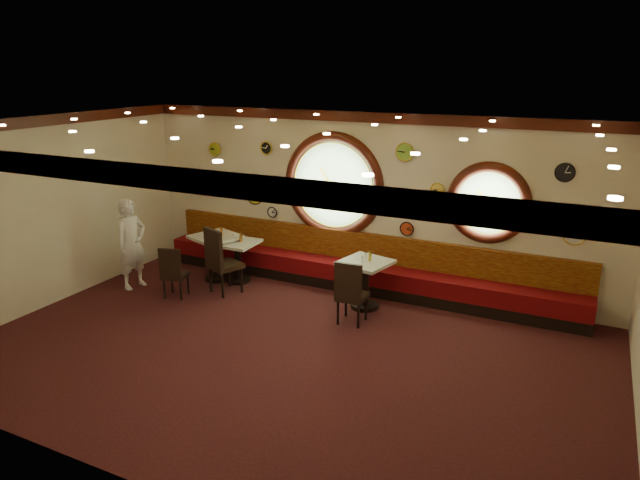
{
  "coord_description": "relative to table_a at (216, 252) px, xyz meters",
  "views": [
    {
      "loc": [
        3.68,
        -6.43,
        3.97
      ],
      "look_at": [
        0.18,
        0.8,
        1.5
      ],
      "focal_mm": 32.0,
      "sensor_mm": 36.0,
      "label": 1
    }
  ],
  "objects": [
    {
      "name": "wall_left",
      "position": [
        -1.9,
        -2.01,
        1.05
      ],
      "size": [
        0.02,
        6.0,
        3.2
      ],
      "primitive_type": "cube",
      "color": "beige",
      "rests_on": "floor"
    },
    {
      "name": "condiment_c_bottle",
      "position": [
        3.12,
        0.02,
        0.37
      ],
      "size": [
        0.05,
        0.05,
        0.17
      ],
      "primitive_type": "cylinder",
      "color": "gold",
      "rests_on": "table_c"
    },
    {
      "name": "table_b",
      "position": [
        0.42,
        0.09,
        -0.05
      ],
      "size": [
        0.74,
        0.74,
        0.79
      ],
      "color": "black",
      "rests_on": "floor"
    },
    {
      "name": "wall_clock_3",
      "position": [
        0.6,
        0.95,
        1.9
      ],
      "size": [
        0.24,
        0.03,
        0.24
      ],
      "primitive_type": "cylinder",
      "rotation": [
        1.57,
        0.0,
        0.0
      ],
      "color": "black",
      "rests_on": "wall_back"
    },
    {
      "name": "banquette_seat",
      "position": [
        2.6,
        0.71,
        -0.2
      ],
      "size": [
        8.0,
        0.55,
        0.3
      ],
      "primitive_type": "cube",
      "color": "#5A070D",
      "rests_on": "banquette_base"
    },
    {
      "name": "wall_clock_7",
      "position": [
        -1.0,
        0.95,
        1.0
      ],
      "size": [
        0.32,
        0.03,
        0.32
      ],
      "primitive_type": "cylinder",
      "rotation": [
        1.57,
        0.0,
        0.0
      ],
      "color": "red",
      "rests_on": "wall_back"
    },
    {
      "name": "porthole_left_glass",
      "position": [
        2.0,
        0.98,
        1.3
      ],
      "size": [
        1.66,
        0.02,
        1.66
      ],
      "primitive_type": "cylinder",
      "rotation": [
        1.57,
        0.0,
        0.0
      ],
      "color": "#82AE68",
      "rests_on": "wall_back"
    },
    {
      "name": "condiment_a_bottle",
      "position": [
        0.11,
        0.05,
        0.4
      ],
      "size": [
        0.05,
        0.05,
        0.15
      ],
      "primitive_type": "cylinder",
      "color": "orange",
      "rests_on": "table_a"
    },
    {
      "name": "porthole_right_ring",
      "position": [
        4.8,
        0.94,
        1.25
      ],
      "size": [
        1.09,
        0.03,
        1.09
      ],
      "primitive_type": "torus",
      "rotation": [
        1.57,
        0.0,
        0.0
      ],
      "color": "gold",
      "rests_on": "wall_back"
    },
    {
      "name": "condiment_b_salt",
      "position": [
        0.29,
        0.15,
        0.29
      ],
      "size": [
        0.04,
        0.04,
        0.1
      ],
      "primitive_type": "cylinder",
      "color": "silver",
      "rests_on": "table_b"
    },
    {
      "name": "banquette_base",
      "position": [
        2.6,
        0.71,
        -0.45
      ],
      "size": [
        8.0,
        0.55,
        0.2
      ],
      "primitive_type": "cube",
      "color": "black",
      "rests_on": "floor"
    },
    {
      "name": "porthole_left_frame",
      "position": [
        2.0,
        0.97,
        1.3
      ],
      "size": [
        1.98,
        0.18,
        1.98
      ],
      "primitive_type": "torus",
      "rotation": [
        1.57,
        0.0,
        0.0
      ],
      "color": "#3E130B",
      "rests_on": "wall_back"
    },
    {
      "name": "condiment_a_salt",
      "position": [
        -0.13,
        0.07,
        0.37
      ],
      "size": [
        0.03,
        0.03,
        0.1
      ],
      "primitive_type": "cylinder",
      "color": "silver",
      "rests_on": "table_a"
    },
    {
      "name": "floor",
      "position": [
        2.6,
        -2.01,
        -0.55
      ],
      "size": [
        9.0,
        6.0,
        0.0
      ],
      "primitive_type": "cube",
      "color": "black",
      "rests_on": "ground"
    },
    {
      "name": "porthole_right_frame",
      "position": [
        4.8,
        0.97,
        1.25
      ],
      "size": [
        1.38,
        0.18,
        1.38
      ],
      "primitive_type": "torus",
      "rotation": [
        1.57,
        0.0,
        0.0
      ],
      "color": "#3E130B",
      "rests_on": "wall_back"
    },
    {
      "name": "wall_back",
      "position": [
        2.6,
        0.99,
        1.05
      ],
      "size": [
        9.0,
        0.02,
        3.2
      ],
      "primitive_type": "cube",
      "color": "beige",
      "rests_on": "floor"
    },
    {
      "name": "chair_a",
      "position": [
        -0.14,
        -1.11,
        -0.02
      ],
      "size": [
        0.48,
        0.48,
        0.58
      ],
      "rotation": [
        0.0,
        0.0,
        0.26
      ],
      "color": "black",
      "rests_on": "floor"
    },
    {
      "name": "wall_front",
      "position": [
        2.6,
        -5.01,
        1.05
      ],
      "size": [
        9.0,
        0.02,
        3.2
      ],
      "primitive_type": "cube",
      "color": "beige",
      "rests_on": "floor"
    },
    {
      "name": "wall_clock_5",
      "position": [
        0.3,
        0.95,
        0.95
      ],
      "size": [
        0.36,
        0.03,
        0.36
      ],
      "primitive_type": "cylinder",
      "rotation": [
        1.57,
        0.0,
        0.0
      ],
      "color": "gold",
      "rests_on": "wall_back"
    },
    {
      "name": "condiment_a_pepper",
      "position": [
        0.03,
        -0.03,
        0.38
      ],
      "size": [
        0.04,
        0.04,
        0.11
      ],
      "primitive_type": "cylinder",
      "color": "silver",
      "rests_on": "table_a"
    },
    {
      "name": "molding_back",
      "position": [
        2.6,
        0.94,
        2.56
      ],
      "size": [
        9.0,
        0.1,
        0.18
      ],
      "primitive_type": "cube",
      "color": "#3E130B",
      "rests_on": "wall_back"
    },
    {
      "name": "condiment_b_bottle",
      "position": [
        0.5,
        0.11,
        0.32
      ],
      "size": [
        0.05,
        0.05,
        0.17
      ],
      "primitive_type": "cylinder",
      "color": "orange",
      "rests_on": "table_b"
    },
    {
      "name": "porthole_left_ring",
      "position": [
        2.0,
        0.94,
        1.3
      ],
      "size": [
        1.61,
        0.03,
        1.61
      ],
      "primitive_type": "torus",
      "rotation": [
        1.57,
        0.0,
        0.0
      ],
      "color": "gold",
      "rests_on": "wall_back"
    },
    {
      "name": "molding_front",
      "position": [
        2.6,
        -4.96,
        2.56
      ],
      "size": [
        9.0,
        0.1,
        0.18
      ],
      "primitive_type": "cube",
      "color": "#3E130B",
      "rests_on": "wall_back"
    },
    {
      "name": "waiter",
      "position": [
        -1.15,
        -0.99,
        0.28
      ],
      "size": [
        0.5,
        0.67,
        1.68
      ],
      "primitive_type": "imported",
      "rotation": [
        0.0,
        0.0,
        1.41
      ],
      "color": "white",
      "rests_on": "floor"
    },
    {
      "name": "chair_b",
      "position": [
        0.49,
        -0.57,
        0.15
      ],
      "size": [
        0.67,
        0.67,
        0.76
      ],
      "rotation": [
        0.0,
        0.0,
        -0.4
      ],
      "color": "black",
      "rests_on": "floor"
    },
    {
      "name": "table_a",
      "position": [
        0.0,
        0.0,
        0.0
      ],
      "size": [
        1.03,
        1.03,
        0.88
      ],
      "color": "black",
      "rests_on": "floor"
    },
    {
      "name": "wall_clock_8",
      "position": [
        3.95,
        0.95,
        1.4
      ],
      "size": [
        0.22,
        0.03,
        0.22
      ],
      "primitive_type": "cylinder",
      "rotation": [
        1.57,
        0.0,
        0.0
      ],
      "color": "#E4C44C",
      "rests_on": "wall_back"
    },
    {
      "name": "ceiling",
      "position": [
        2.6,
        -2.01,
        2.65
      ],
      "size": [
        9.0,
        6.0,
        0.02
      ],
      "primitive_type": "cube",
      "color": "gold",
      "rests_on": "wall_back"
    },
    {
      "name": "wall_clock_9",
      "position": [
        -0.6,
        0.95,
        1.8
      ],
      "size": [
        0.26,
        0.03,
        0.26
      ],
      "primitive_type": "cylinder",
      "rotation": [
        1.57,
        0.0,
        0.0
      ],
      "color": "#9AB123",
      "rests_on": "wall_back"
    },
    {
      "name": "wall_clock_2",
      "position": [
        3.35,
        0.95,
        2.0
      ],
      "size": [
        0.3,
        0.03,
        0.3
      ],
      "primitive_type": "cylinder",
      "rotation": [
        1.57,
        0.0,
        0.0
      ],
      "color": "#7CB639",
      "rests_on": "wall_back"
    },
    {
      "name": "table_c",
      "position": [
        3.06,
        -0.02,
        -0.03
      ],
      "size": [
        0.91,
        0.91,
        0.84
      ],
      "color": "black",
      "rests_on": "floor"
    },
    {
      "name": "wall_clock_0",
      "position": [
        0.7,
        0.95,
        0.65
      ],
      "size": [
        0.2,
        0.03,
        0.2
      ],
      "primitive_type": "cylinder",
      "rotation": [
        1.57,
        0.0,
        0.0
      ],
      "color": "silver",
      "rests_on": "wall_back"
    },
    {
      "name": "wall_clock_6",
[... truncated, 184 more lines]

